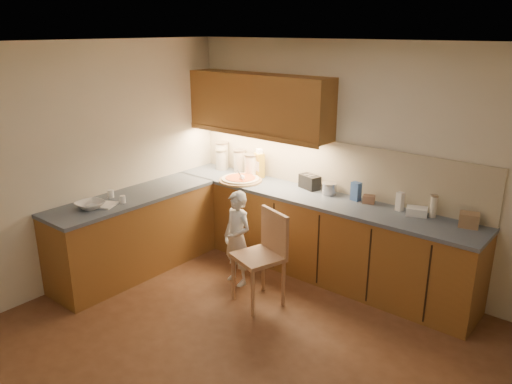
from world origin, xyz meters
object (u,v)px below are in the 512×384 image
(child, at_px, (237,238))
(wooden_chair, at_px, (265,251))
(pizza_on_board, at_px, (240,179))
(toaster, at_px, (310,182))
(oil_jug, at_px, (259,164))

(child, distance_m, wooden_chair, 0.49)
(pizza_on_board, distance_m, toaster, 0.87)
(toaster, bearing_deg, oil_jug, -161.75)
(pizza_on_board, xyz_separation_m, child, (0.53, -0.67, -0.41))
(wooden_chair, xyz_separation_m, toaster, (-0.19, 1.08, 0.44))
(child, bearing_deg, pizza_on_board, 138.40)
(wooden_chair, relative_size, oil_jug, 2.67)
(child, distance_m, toaster, 1.11)
(oil_jug, height_order, toaster, oil_jug)
(oil_jug, bearing_deg, pizza_on_board, -103.38)
(wooden_chair, bearing_deg, toaster, 117.51)
(toaster, bearing_deg, wooden_chair, -62.92)
(pizza_on_board, height_order, oil_jug, oil_jug)
(pizza_on_board, relative_size, oil_jug, 1.45)
(pizza_on_board, relative_size, toaster, 1.88)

